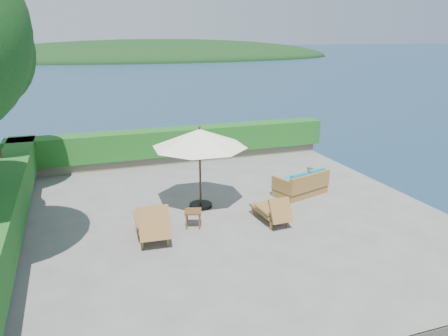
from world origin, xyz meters
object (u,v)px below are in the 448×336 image
object	(u,v)px
patio_umbrella	(200,139)
lounge_left	(152,222)
side_table	(193,213)
lounge_right	(272,210)
wicker_loveseat	(302,185)

from	to	relation	value
patio_umbrella	lounge_left	xyz separation A→B (m)	(-1.72, -1.57, -1.64)
side_table	patio_umbrella	bearing A→B (deg)	65.51
lounge_left	lounge_right	world-z (taller)	lounge_left
side_table	lounge_left	bearing A→B (deg)	-164.89
lounge_left	wicker_loveseat	world-z (taller)	lounge_left
patio_umbrella	side_table	xyz separation A→B (m)	(-0.57, -1.26, -1.69)
lounge_right	wicker_loveseat	size ratio (longest dim) A/B	0.78
patio_umbrella	wicker_loveseat	size ratio (longest dim) A/B	1.86
lounge_right	side_table	xyz separation A→B (m)	(-2.09, 0.43, 0.03)
patio_umbrella	lounge_right	distance (m)	2.85
lounge_right	patio_umbrella	bearing A→B (deg)	128.15
lounge_right	wicker_loveseat	distance (m)	2.43
lounge_right	wicker_loveseat	world-z (taller)	wicker_loveseat
patio_umbrella	side_table	size ratio (longest dim) A/B	6.49
patio_umbrella	wicker_loveseat	world-z (taller)	patio_umbrella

